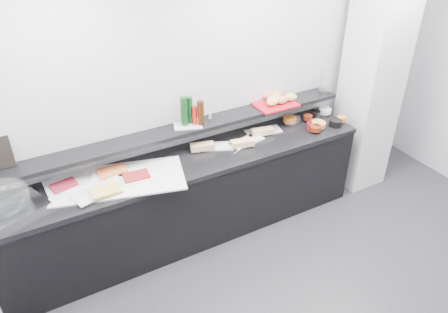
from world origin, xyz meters
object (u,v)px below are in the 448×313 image
condiment_tray (188,126)px  carafe (325,81)px  sandwich_plate_mid (247,141)px  cloche_base (13,211)px  bread_tray (275,104)px

condiment_tray → carafe: (1.60, -0.04, 0.14)m
sandwich_plate_mid → carafe: (1.05, 0.12, 0.39)m
cloche_base → bread_tray: 2.60m
sandwich_plate_mid → condiment_tray: (-0.56, 0.16, 0.25)m
bread_tray → carafe: size_ratio=1.42×
sandwich_plate_mid → carafe: 1.13m
cloche_base → condiment_tray: bearing=-13.4°
sandwich_plate_mid → carafe: carafe is taller
sandwich_plate_mid → condiment_tray: bearing=153.6°
sandwich_plate_mid → condiment_tray: 0.63m
bread_tray → carafe: (0.63, -0.01, 0.14)m
cloche_base → sandwich_plate_mid: cloche_base is taller
condiment_tray → bread_tray: size_ratio=0.61×
sandwich_plate_mid → bread_tray: bread_tray is taller
bread_tray → carafe: bearing=-0.6°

